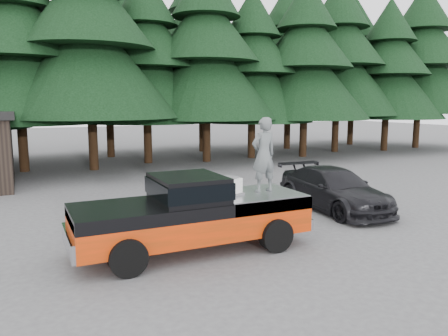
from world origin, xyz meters
name	(u,v)px	position (x,y,z in m)	size (l,w,h in m)	color
ground	(221,242)	(0.00, 0.00, 0.00)	(120.00, 120.00, 0.00)	#48484A
pickup_truck	(192,225)	(-0.93, -0.32, 0.67)	(6.00, 2.04, 1.33)	red
truck_cab	(188,187)	(-1.03, -0.32, 1.62)	(1.66, 1.90, 0.59)	black
air_compressor	(228,187)	(0.05, -0.33, 1.54)	(0.61, 0.50, 0.42)	silver
man_on_bed	(264,155)	(1.11, -0.32, 2.32)	(0.72, 0.47, 1.98)	#545A5C
parked_car	(334,189)	(5.06, 1.57, 0.72)	(2.01, 4.93, 1.43)	black
treeline	(106,34)	(0.42, 17.20, 7.72)	(60.15, 16.05, 17.50)	black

